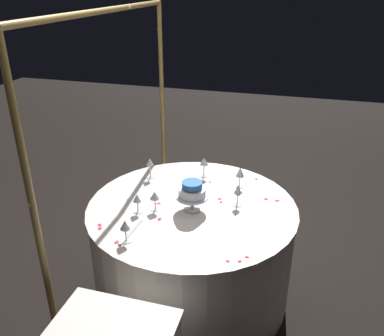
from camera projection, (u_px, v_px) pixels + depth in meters
The scene contains 27 objects.
ground_plane at pixel (192, 291), 3.12m from camera, with size 12.00×12.00×0.00m, color black.
decorative_arch at pixel (115, 122), 2.68m from camera, with size 1.90×0.06×2.04m.
main_table at pixel (192, 251), 2.95m from camera, with size 1.45×1.45×0.77m.
tiered_cake at pixel (192, 192), 2.67m from camera, with size 0.22×0.22×0.21m.
wine_glass_0 at pixel (240, 173), 2.98m from camera, with size 0.06×0.06×0.16m.
wine_glass_1 at pixel (150, 163), 3.12m from camera, with size 0.06×0.06×0.16m.
wine_glass_2 at pixel (204, 162), 3.14m from camera, with size 0.06×0.06×0.16m.
wine_glass_3 at pixel (137, 199), 2.67m from camera, with size 0.06×0.06×0.14m.
wine_glass_4 at pixel (155, 196), 2.69m from camera, with size 0.07×0.07×0.14m.
wine_glass_5 at pixel (238, 191), 2.74m from camera, with size 0.06×0.06×0.16m.
wine_glass_6 at pixel (125, 226), 2.36m from camera, with size 0.06×0.06×0.15m.
cake_knife at pixel (130, 233), 2.48m from camera, with size 0.30×0.04×0.01m.
rose_petal_0 at pixel (100, 225), 2.56m from camera, with size 0.03×0.02×0.00m, color #E02D47.
rose_petal_1 at pixel (199, 191), 2.97m from camera, with size 0.03×0.02×0.00m, color #E02D47.
rose_petal_2 at pixel (247, 257), 2.27m from camera, with size 0.03×0.02×0.00m, color #E02D47.
rose_petal_3 at pixel (240, 261), 2.24m from camera, with size 0.03×0.02×0.00m, color #E02D47.
rose_petal_4 at pixel (228, 261), 2.24m from camera, with size 0.03×0.02×0.00m, color #E02D47.
rose_petal_5 at pixel (160, 219), 2.63m from camera, with size 0.04×0.03×0.00m, color #E02D47.
rose_petal_6 at pixel (220, 199), 2.87m from camera, with size 0.03×0.02×0.00m, color #E02D47.
rose_petal_7 at pixel (159, 203), 2.81m from camera, with size 0.03×0.02×0.00m, color #E02D47.
rose_petal_8 at pixel (221, 202), 2.82m from camera, with size 0.03×0.02×0.00m, color #E02D47.
rose_petal_9 at pixel (256, 179), 3.15m from camera, with size 0.03×0.02×0.00m, color #E02D47.
rose_petal_10 at pixel (277, 200), 2.84m from camera, with size 0.04×0.03×0.00m, color #E02D47.
rose_petal_11 at pixel (100, 228), 2.53m from camera, with size 0.04×0.03×0.00m, color #E02D47.
rose_petal_12 at pixel (210, 182), 3.10m from camera, with size 0.03×0.02×0.00m, color #E02D47.
rose_petal_13 at pixel (117, 242), 2.40m from camera, with size 0.03×0.02×0.00m, color #E02D47.
rose_petal_14 at pixel (266, 199), 2.86m from camera, with size 0.04×0.03×0.00m, color #E02D47.
Camera 1 is at (-2.32, -0.66, 2.20)m, focal length 37.66 mm.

